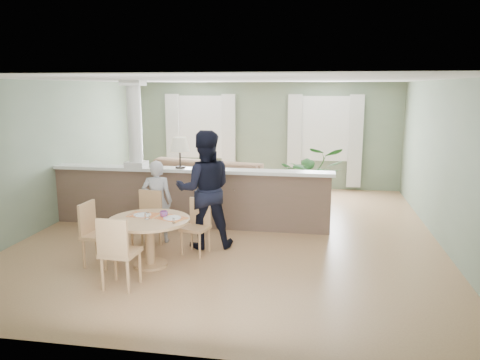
% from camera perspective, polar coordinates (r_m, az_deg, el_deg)
% --- Properties ---
extents(ground, '(8.00, 8.00, 0.00)m').
position_cam_1_polar(ground, '(8.52, -0.67, -6.34)').
color(ground, tan).
rests_on(ground, ground).
extents(room_shell, '(7.02, 8.02, 2.71)m').
position_cam_1_polar(room_shell, '(8.78, -0.16, 6.27)').
color(room_shell, gray).
rests_on(room_shell, ground).
extents(pony_wall, '(5.32, 0.38, 2.70)m').
position_cam_1_polar(pony_wall, '(8.74, -6.82, -1.16)').
color(pony_wall, brown).
rests_on(pony_wall, ground).
extents(sofa, '(3.57, 2.06, 0.98)m').
position_cam_1_polar(sofa, '(10.09, -5.26, -0.72)').
color(sofa, brown).
rests_on(sofa, ground).
extents(houseplant, '(1.44, 1.30, 1.44)m').
position_cam_1_polar(houseplant, '(9.63, 8.74, 0.00)').
color(houseplant, '#296126').
rests_on(houseplant, ground).
extents(dining_table, '(1.17, 1.17, 0.80)m').
position_cam_1_polar(dining_table, '(6.93, -10.93, -5.81)').
color(dining_table, tan).
rests_on(dining_table, ground).
extents(chair_far_boy, '(0.46, 0.46, 0.92)m').
position_cam_1_polar(chair_far_boy, '(7.79, -11.17, -4.37)').
color(chair_far_boy, tan).
rests_on(chair_far_boy, ground).
extents(chair_far_man, '(0.47, 0.47, 0.86)m').
position_cam_1_polar(chair_far_man, '(7.40, -5.22, -5.30)').
color(chair_far_man, tan).
rests_on(chair_far_man, ground).
extents(chair_near, '(0.46, 0.46, 0.97)m').
position_cam_1_polar(chair_near, '(6.24, -14.71, -8.21)').
color(chair_near, tan).
rests_on(chair_near, ground).
extents(chair_side, '(0.46, 0.46, 0.94)m').
position_cam_1_polar(chair_side, '(7.17, -17.27, -5.94)').
color(chair_side, tan).
rests_on(chair_side, ground).
extents(child_person, '(0.56, 0.41, 1.39)m').
position_cam_1_polar(child_person, '(7.94, -10.06, -2.61)').
color(child_person, '#A9A8AE').
rests_on(child_person, ground).
extents(man_person, '(1.09, 0.95, 1.91)m').
position_cam_1_polar(man_person, '(7.55, -4.34, -1.16)').
color(man_person, black).
rests_on(man_person, ground).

